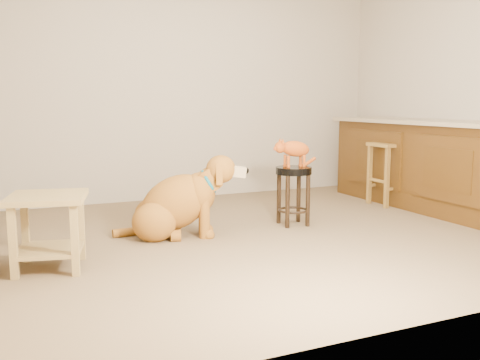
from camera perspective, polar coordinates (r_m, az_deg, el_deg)
name	(u,v)px	position (r m, az deg, el deg)	size (l,w,h in m)	color
floor	(281,233)	(4.68, 4.39, -5.63)	(4.50, 4.00, 0.01)	brown
room_shell	(283,35)	(4.58, 4.63, 15.18)	(4.54, 4.04, 2.62)	#A99C88
cabinet_run	(430,168)	(5.99, 19.59, 1.26)	(0.70, 2.56, 0.94)	#4C2F0D
padded_stool	(293,184)	(4.92, 5.72, -0.41)	(0.33, 0.33, 0.54)	black
wood_stool	(389,173)	(6.09, 15.61, 0.75)	(0.37, 0.37, 0.68)	brown
side_table	(48,220)	(3.84, -19.77, -4.06)	(0.60, 0.60, 0.51)	olive
golden_retriever	(177,204)	(4.53, -6.74, -2.60)	(1.10, 0.68, 0.73)	brown
tabby_kitten	(293,150)	(4.88, 5.65, 3.23)	(0.47, 0.16, 0.29)	#993E0F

